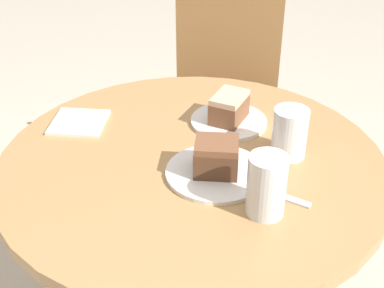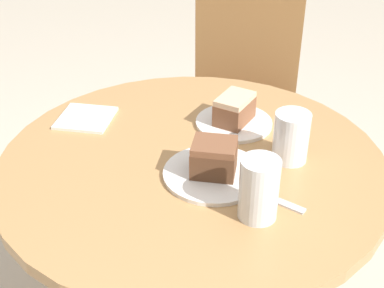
# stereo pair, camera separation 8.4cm
# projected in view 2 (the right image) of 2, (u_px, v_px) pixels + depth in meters

# --- Properties ---
(table) EXTENTS (0.92, 0.92, 0.75)m
(table) POSITION_uv_depth(u_px,v_px,m) (192.00, 222.00, 1.37)
(table) COLOR tan
(table) RESTS_ON ground_plane
(chair) EXTENTS (0.47, 0.44, 0.87)m
(chair) POSITION_uv_depth(u_px,v_px,m) (240.00, 108.00, 2.08)
(chair) COLOR olive
(chair) RESTS_ON ground_plane
(plate_near) EXTENTS (0.23, 0.23, 0.01)m
(plate_near) POSITION_uv_depth(u_px,v_px,m) (214.00, 174.00, 1.21)
(plate_near) COLOR white
(plate_near) RESTS_ON table
(plate_far) EXTENTS (0.20, 0.20, 0.01)m
(plate_far) POSITION_uv_depth(u_px,v_px,m) (234.00, 123.00, 1.40)
(plate_far) COLOR white
(plate_far) RESTS_ON table
(cake_slice_near) EXTENTS (0.10, 0.09, 0.08)m
(cake_slice_near) POSITION_uv_depth(u_px,v_px,m) (214.00, 158.00, 1.18)
(cake_slice_near) COLOR brown
(cake_slice_near) RESTS_ON plate_near
(cake_slice_far) EXTENTS (0.11, 0.13, 0.07)m
(cake_slice_far) POSITION_uv_depth(u_px,v_px,m) (235.00, 109.00, 1.38)
(cake_slice_far) COLOR brown
(cake_slice_far) RESTS_ON plate_far
(glass_lemonade) EXTENTS (0.08, 0.08, 0.13)m
(glass_lemonade) POSITION_uv_depth(u_px,v_px,m) (259.00, 192.00, 1.06)
(glass_lemonade) COLOR beige
(glass_lemonade) RESTS_ON table
(glass_water) EXTENTS (0.08, 0.08, 0.12)m
(glass_water) POSITION_uv_depth(u_px,v_px,m) (291.00, 139.00, 1.24)
(glass_water) COLOR silver
(glass_water) RESTS_ON table
(napkin_stack) EXTENTS (0.14, 0.14, 0.01)m
(napkin_stack) POSITION_uv_depth(u_px,v_px,m) (86.00, 118.00, 1.43)
(napkin_stack) COLOR silver
(napkin_stack) RESTS_ON table
(fork) EXTENTS (0.16, 0.10, 0.00)m
(fork) POSITION_uv_depth(u_px,v_px,m) (268.00, 197.00, 1.14)
(fork) COLOR silver
(fork) RESTS_ON table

